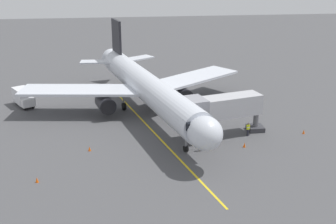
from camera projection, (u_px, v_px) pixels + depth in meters
ground_plane at (137, 109)px, 61.90m from camera, size 220.00×220.00×0.00m
apron_lead_in_line at (151, 130)px, 54.21m from camera, size 9.97×38.86×0.01m
airplane at (146, 87)px, 58.69m from camera, size 33.76×39.85×11.50m
jet_bridge at (218, 108)px, 50.80m from camera, size 11.48×5.34×5.40m
ground_crew_marshaller at (202, 144)px, 47.94m from camera, size 0.41×0.26×1.71m
ground_crew_wing_walker at (248, 129)px, 52.06m from camera, size 0.45×0.34×1.71m
box_truck_near_nose at (24, 97)px, 62.73m from camera, size 3.98×4.96×2.62m
safety_cone_nose_left at (37, 180)px, 41.20m from camera, size 0.32×0.32×0.55m
safety_cone_nose_right at (244, 145)px, 49.03m from camera, size 0.32×0.32×0.55m
safety_cone_wing_port at (90, 149)px, 48.08m from camera, size 0.32×0.32×0.55m
safety_cone_wing_starboard at (304, 132)px, 52.88m from camera, size 0.32×0.32×0.55m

